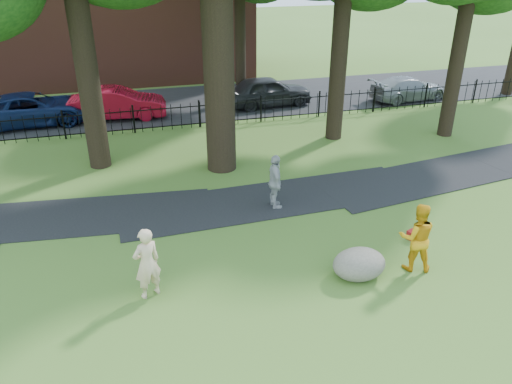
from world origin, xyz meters
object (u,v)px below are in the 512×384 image
object	(u,v)px
woman	(147,263)
man	(417,237)
boulder	(359,262)
red_sedan	(118,103)

from	to	relation	value
woman	man	distance (m)	6.84
boulder	red_sedan	size ratio (longest dim) A/B	0.30
woman	boulder	bearing A→B (deg)	149.98
man	red_sedan	xyz separation A→B (m)	(-7.10, 15.24, -0.19)
boulder	woman	bearing A→B (deg)	173.27
boulder	man	bearing A→B (deg)	-2.72
woman	man	size ratio (longest dim) A/B	0.98
boulder	red_sedan	xyz separation A→B (m)	(-5.57, 15.16, 0.35)
woman	boulder	size ratio (longest dim) A/B	1.33
red_sedan	boulder	bearing A→B (deg)	-153.81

